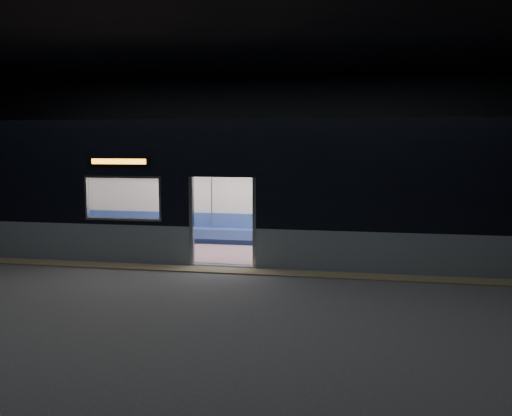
# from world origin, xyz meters

# --- Properties ---
(station_floor) EXTENTS (24.00, 14.00, 0.01)m
(station_floor) POSITION_xyz_m (0.00, 0.00, -0.01)
(station_floor) COLOR #47494C
(station_floor) RESTS_ON ground
(station_envelope) EXTENTS (24.00, 14.00, 5.00)m
(station_envelope) POSITION_xyz_m (0.00, 0.00, 3.66)
(station_envelope) COLOR black
(station_envelope) RESTS_ON station_floor
(tactile_strip) EXTENTS (22.80, 0.50, 0.03)m
(tactile_strip) POSITION_xyz_m (0.00, 0.55, 0.01)
(tactile_strip) COLOR #8C7F59
(tactile_strip) RESTS_ON station_floor
(metro_car) EXTENTS (18.00, 3.04, 3.35)m
(metro_car) POSITION_xyz_m (-0.00, 2.54, 1.85)
(metro_car) COLOR gray
(metro_car) RESTS_ON station_floor
(passenger) EXTENTS (0.43, 0.75, 1.46)m
(passenger) POSITION_xyz_m (3.87, 3.55, 0.84)
(passenger) COLOR black
(passenger) RESTS_ON metro_car
(handbag) EXTENTS (0.38, 0.35, 0.16)m
(handbag) POSITION_xyz_m (3.82, 3.30, 0.70)
(handbag) COLOR black
(handbag) RESTS_ON passenger
(transit_map) EXTENTS (1.04, 0.03, 0.68)m
(transit_map) POSITION_xyz_m (1.72, 3.85, 1.49)
(transit_map) COLOR white
(transit_map) RESTS_ON metro_car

